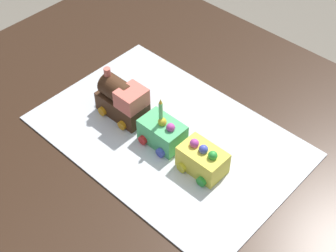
{
  "coord_description": "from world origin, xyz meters",
  "views": [
    {
      "loc": [
        0.47,
        -0.57,
        1.56
      ],
      "look_at": [
        -0.05,
        -0.01,
        0.77
      ],
      "focal_mm": 52.07,
      "sensor_mm": 36.0,
      "label": 1
    }
  ],
  "objects_px": {
    "dining_table": "(186,175)",
    "cake_car_tanker_lemon": "(203,160)",
    "cake_car_caboose_mint_green": "(163,132)",
    "cake_locomotive": "(122,100)",
    "birthday_candle": "(161,109)"
  },
  "relations": [
    {
      "from": "cake_locomotive",
      "to": "birthday_candle",
      "type": "distance_m",
      "value": 0.13
    },
    {
      "from": "dining_table",
      "to": "cake_car_tanker_lemon",
      "type": "relative_size",
      "value": 14.0
    },
    {
      "from": "cake_car_tanker_lemon",
      "to": "birthday_candle",
      "type": "height_order",
      "value": "birthday_candle"
    },
    {
      "from": "cake_locomotive",
      "to": "cake_car_caboose_mint_green",
      "type": "bearing_deg",
      "value": -0.0
    },
    {
      "from": "cake_car_caboose_mint_green",
      "to": "cake_car_tanker_lemon",
      "type": "bearing_deg",
      "value": -0.0
    },
    {
      "from": "dining_table",
      "to": "cake_car_caboose_mint_green",
      "type": "relative_size",
      "value": 14.0
    },
    {
      "from": "dining_table",
      "to": "cake_car_tanker_lemon",
      "type": "height_order",
      "value": "cake_car_tanker_lemon"
    },
    {
      "from": "cake_locomotive",
      "to": "cake_car_tanker_lemon",
      "type": "xyz_separation_m",
      "value": [
        0.25,
        -0.0,
        -0.02
      ]
    },
    {
      "from": "dining_table",
      "to": "cake_locomotive",
      "type": "distance_m",
      "value": 0.24
    },
    {
      "from": "dining_table",
      "to": "cake_car_tanker_lemon",
      "type": "xyz_separation_m",
      "value": [
        0.07,
        -0.03,
        0.14
      ]
    },
    {
      "from": "cake_locomotive",
      "to": "cake_car_caboose_mint_green",
      "type": "xyz_separation_m",
      "value": [
        0.13,
        -0.0,
        -0.02
      ]
    },
    {
      "from": "cake_locomotive",
      "to": "cake_car_caboose_mint_green",
      "type": "height_order",
      "value": "cake_locomotive"
    },
    {
      "from": "cake_car_caboose_mint_green",
      "to": "birthday_candle",
      "type": "relative_size",
      "value": 1.81
    },
    {
      "from": "cake_car_caboose_mint_green",
      "to": "dining_table",
      "type": "bearing_deg",
      "value": 31.93
    },
    {
      "from": "dining_table",
      "to": "cake_car_tanker_lemon",
      "type": "distance_m",
      "value": 0.16
    }
  ]
}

